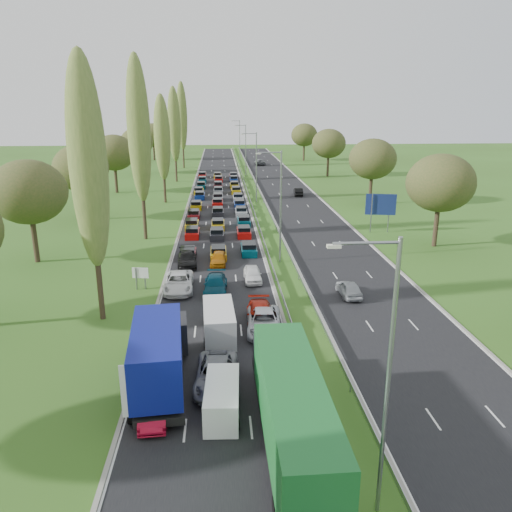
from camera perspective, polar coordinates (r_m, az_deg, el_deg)
name	(u,v)px	position (r m, az deg, el deg)	size (l,w,h in m)	color
ground	(256,200)	(90.48, -0.05, 6.41)	(260.00, 260.00, 0.00)	#32551A
near_carriageway	(218,198)	(92.71, -4.35, 6.62)	(10.50, 215.00, 0.04)	black
far_carriageway	(291,197)	(93.64, 3.99, 6.73)	(10.50, 215.00, 0.04)	black
central_reservation	(255,195)	(92.84, -0.16, 7.02)	(2.36, 215.00, 0.32)	gray
lamp_columns	(256,168)	(87.60, 0.05, 10.03)	(0.18, 140.18, 12.00)	gray
poplar_row	(154,134)	(77.61, -11.60, 13.55)	(2.80, 127.80, 22.44)	#2D2116
woodland_left	(75,171)	(74.66, -20.02, 9.13)	(8.00, 166.00, 11.10)	#2D2116
woodland_right	(389,165)	(80.20, 14.93, 10.05)	(8.00, 153.00, 11.10)	#2D2116
traffic_queue_fill	(218,201)	(87.50, -4.36, 6.29)	(9.10, 69.15, 0.80)	#590F14
near_car_1	(154,406)	(29.00, -11.56, -16.47)	(1.46, 4.19, 1.38)	#A60A24
near_car_2	(179,282)	(46.58, -8.83, -2.97)	(2.64, 5.72, 1.59)	silver
near_car_3	(187,259)	(53.66, -7.89, -0.33)	(2.01, 4.96, 1.44)	black
near_car_6	(216,375)	(31.25, -4.57, -13.35)	(2.52, 5.47, 1.52)	gray
near_car_7	(215,285)	(45.69, -4.66, -3.29)	(2.08, 5.11, 1.48)	#043548
near_car_8	(219,258)	(53.60, -4.29, -0.25)	(1.66, 4.12, 1.41)	#AB620B
near_car_9	(279,386)	(30.09, 2.60, -14.58)	(1.63, 4.68, 1.54)	black
near_car_10	(264,322)	(38.00, 0.94, -7.51)	(2.57, 5.57, 1.55)	silver
near_car_11	(260,315)	(39.27, 0.49, -6.72)	(2.07, 5.09, 1.48)	#9A1709
near_car_12	(253,274)	(48.48, -0.39, -2.08)	(1.65, 4.10, 1.40)	white
far_car_0	(349,288)	(45.54, 10.58, -3.66)	(1.66, 4.12, 1.40)	#A7ABB1
far_car_1	(298,191)	(95.59, 4.85, 7.36)	(1.50, 4.30, 1.42)	black
far_car_2	(260,162)	(144.98, 0.42, 10.70)	(2.61, 5.65, 1.57)	slate
blue_lorry	(160,355)	(30.93, -10.96, -11.00)	(2.80, 10.07, 4.25)	black
green_lorry	(291,407)	(25.54, 3.98, -16.82)	(2.73, 14.74, 4.37)	black
white_van_front	(222,397)	(28.83, -3.89, -15.75)	(1.83, 4.67, 1.88)	white
white_van_rear	(219,321)	(37.40, -4.26, -7.36)	(2.20, 5.61, 2.25)	silver
info_sign	(140,275)	(47.39, -13.07, -2.16)	(1.50, 0.31, 2.10)	gray
direction_sign	(381,206)	(68.60, 14.06, 5.54)	(3.95, 0.82, 5.20)	gray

